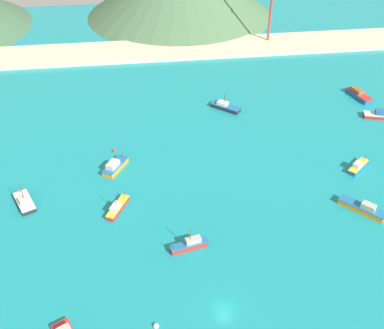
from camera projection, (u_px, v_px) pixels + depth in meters
The scene contains 13 objects.
ground at pixel (201, 200), 107.08m from camera, with size 260.00×280.00×0.50m.
fishing_boat_1 at pixel (115, 166), 115.29m from camera, with size 6.71×8.42×2.81m.
fishing_boat_2 at pixel (25, 202), 104.92m from camera, with size 6.07×8.29×5.97m.
fishing_boat_3 at pixel (359, 94), 144.51m from camera, with size 5.55×10.00×2.84m.
fishing_boat_5 at pixel (363, 208), 103.21m from camera, with size 8.99×9.21×2.69m.
fishing_boat_6 at pixel (117, 207), 103.53m from camera, with size 5.38×7.98×4.98m.
fishing_boat_9 at pixel (190, 245), 94.54m from camera, with size 8.03×3.49×5.70m.
fishing_boat_10 at pixel (376, 115), 134.87m from camera, with size 7.29×4.53×2.45m.
fishing_boat_13 at pixel (358, 166), 115.45m from camera, with size 6.91×6.38×2.44m.
fishing_boat_14 at pixel (225, 107), 138.78m from camera, with size 8.71×7.86×4.88m.
buoy_0 at pixel (114, 151), 121.87m from camera, with size 0.98×0.98×0.98m.
buoy_1 at pixel (156, 326), 80.51m from camera, with size 1.01×1.01×1.01m.
beach_strip at pixel (169, 50), 172.35m from camera, with size 247.00×18.26×1.20m, color beige.
Camera 1 is at (-12.03, -49.34, 71.15)m, focal length 43.66 mm.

